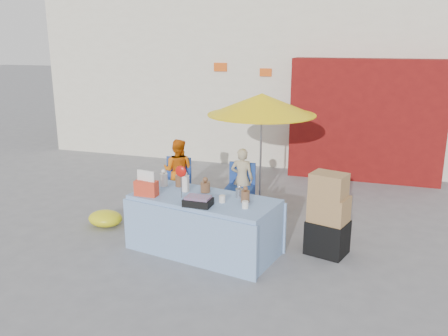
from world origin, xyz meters
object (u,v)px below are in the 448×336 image
(vendor_beige, at_px, (242,179))
(chair_left, at_px, (176,190))
(market_table, at_px, (204,224))
(umbrella, at_px, (262,105))
(chair_right, at_px, (240,197))
(vendor_orange, at_px, (178,171))
(box_stack, at_px, (328,217))

(vendor_beige, bearing_deg, chair_left, 2.87)
(market_table, height_order, umbrella, umbrella)
(chair_left, bearing_deg, vendor_beige, 2.87)
(market_table, distance_m, chair_right, 1.77)
(vendor_orange, distance_m, box_stack, 3.27)
(chair_left, bearing_deg, chair_right, -3.26)
(vendor_orange, xyz_separation_m, box_stack, (2.94, -1.43, -0.05))
(chair_right, xyz_separation_m, vendor_orange, (-1.25, 0.13, 0.35))
(market_table, bearing_deg, vendor_orange, 133.78)
(vendor_orange, xyz_separation_m, vendor_beige, (1.25, 0.00, -0.04))
(chair_right, bearing_deg, box_stack, -40.80)
(vendor_orange, bearing_deg, market_table, 119.54)
(umbrella, height_order, box_stack, umbrella)
(chair_left, distance_m, umbrella, 2.27)
(vendor_beige, bearing_deg, box_stack, 136.42)
(market_table, xyz_separation_m, box_stack, (1.71, 0.47, 0.13))
(box_stack, bearing_deg, chair_left, 156.18)
(vendor_orange, bearing_deg, umbrella, -177.73)
(vendor_orange, bearing_deg, chair_left, 86.36)
(vendor_orange, height_order, vendor_beige, vendor_orange)
(vendor_beige, bearing_deg, umbrella, -156.69)
(market_table, distance_m, umbrella, 2.54)
(box_stack, bearing_deg, umbrella, 131.24)
(market_table, distance_m, vendor_beige, 1.90)
(market_table, distance_m, vendor_orange, 2.27)
(vendor_beige, height_order, umbrella, umbrella)
(vendor_orange, bearing_deg, chair_right, 170.61)
(umbrella, relative_size, box_stack, 1.74)
(chair_left, distance_m, vendor_beige, 1.30)
(chair_right, relative_size, umbrella, 0.41)
(chair_right, distance_m, box_stack, 2.15)
(chair_right, bearing_deg, umbrella, 40.11)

